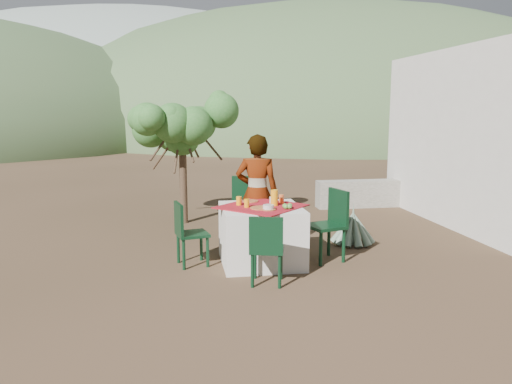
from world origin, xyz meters
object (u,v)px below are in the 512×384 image
(table, at_px, (261,235))
(person, at_px, (257,193))
(chair_left, at_px, (187,231))
(chair_far, at_px, (246,206))
(shrub_tree, at_px, (186,133))
(chair_right, at_px, (331,221))
(agave, at_px, (353,228))
(juice_pitcher, at_px, (274,198))
(chair_near, at_px, (267,247))

(table, height_order, person, person)
(chair_left, height_order, person, person)
(chair_far, xyz_separation_m, shrub_tree, (-0.85, 1.47, 1.04))
(chair_right, bearing_deg, person, -141.64)
(chair_right, relative_size, agave, 1.35)
(agave, bearing_deg, person, -177.05)
(person, height_order, shrub_tree, shrub_tree)
(shrub_tree, relative_size, agave, 2.87)
(person, xyz_separation_m, juice_pitcher, (0.12, -0.64, 0.04))
(chair_right, bearing_deg, chair_far, -155.09)
(shrub_tree, xyz_separation_m, juice_pitcher, (1.06, -2.60, -0.72))
(table, bearing_deg, chair_left, 177.49)
(table, xyz_separation_m, chair_left, (-0.96, 0.04, 0.08))
(person, distance_m, juice_pitcher, 0.65)
(chair_right, height_order, person, person)
(table, height_order, chair_near, chair_near)
(chair_near, distance_m, juice_pitcher, 0.97)
(table, relative_size, agave, 1.86)
(table, distance_m, chair_far, 1.14)
(chair_far, xyz_separation_m, juice_pitcher, (0.21, -1.13, 0.32))
(person, height_order, agave, person)
(chair_far, bearing_deg, agave, -2.49)
(agave, bearing_deg, chair_far, 164.97)
(table, relative_size, chair_far, 1.32)
(chair_left, height_order, agave, chair_left)
(chair_right, xyz_separation_m, shrub_tree, (-1.82, 2.61, 1.06))
(chair_left, xyz_separation_m, agave, (2.47, 0.67, -0.22))
(shrub_tree, bearing_deg, table, -71.09)
(chair_far, distance_m, chair_left, 1.42)
(chair_left, relative_size, person, 0.50)
(chair_far, height_order, person, person)
(chair_far, bearing_deg, person, -67.57)
(juice_pitcher, bearing_deg, table, 179.35)
(chair_left, bearing_deg, shrub_tree, -13.74)
(chair_far, distance_m, chair_near, 1.98)
(chair_near, relative_size, shrub_tree, 0.41)
(chair_left, relative_size, chair_right, 0.87)
(chair_near, xyz_separation_m, shrub_tree, (-0.81, 3.45, 1.13))
(person, relative_size, shrub_tree, 0.82)
(chair_right, bearing_deg, juice_pitcher, -106.04)
(chair_far, xyz_separation_m, chair_near, (-0.05, -1.97, -0.09))
(person, bearing_deg, agave, -163.95)
(person, xyz_separation_m, agave, (1.46, 0.08, -0.59))
(chair_near, bearing_deg, chair_right, -125.74)
(table, xyz_separation_m, chair_far, (-0.04, 1.13, 0.17))
(chair_right, bearing_deg, agave, 125.46)
(person, bearing_deg, chair_near, 98.02)
(chair_near, height_order, juice_pitcher, juice_pitcher)
(table, bearing_deg, juice_pitcher, -0.65)
(chair_far, xyz_separation_m, person, (0.09, -0.49, 0.28))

